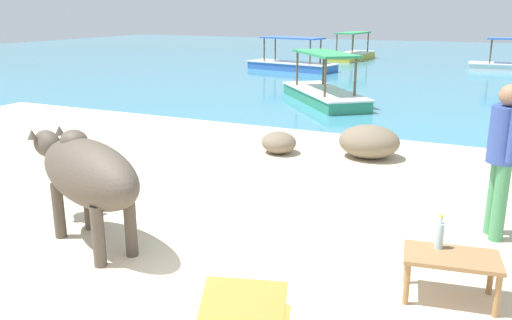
% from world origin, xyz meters
% --- Properties ---
extents(water_surface, '(60.00, 36.00, 0.03)m').
position_xyz_m(water_surface, '(0.00, 22.00, 0.00)').
color(water_surface, teal).
rests_on(water_surface, ground).
extents(cow, '(2.06, 1.19, 1.17)m').
position_xyz_m(cow, '(-1.32, 1.05, 0.81)').
color(cow, '#4C4238').
rests_on(cow, sand_beach).
extents(low_bench_table, '(0.82, 0.56, 0.40)m').
position_xyz_m(low_bench_table, '(2.10, 1.47, 0.37)').
color(low_bench_table, olive).
rests_on(low_bench_table, sand_beach).
extents(bottle, '(0.07, 0.07, 0.30)m').
position_xyz_m(bottle, '(1.98, 1.57, 0.56)').
color(bottle, '#A3C6D1').
rests_on(bottle, low_bench_table).
extents(person_standing, '(0.32, 0.49, 1.62)m').
position_xyz_m(person_standing, '(2.40, 3.00, 0.99)').
color(person_standing, '#428956').
rests_on(person_standing, sand_beach).
extents(shore_rock_medium, '(0.99, 0.88, 0.53)m').
position_xyz_m(shore_rock_medium, '(0.45, 5.55, 0.31)').
color(shore_rock_medium, '#756651').
rests_on(shore_rock_medium, sand_beach).
extents(shore_rock_small, '(0.86, 0.86, 0.36)m').
position_xyz_m(shore_rock_small, '(-0.99, 5.19, 0.22)').
color(shore_rock_small, '#756651').
rests_on(shore_rock_small, sand_beach).
extents(boat_blue, '(3.83, 1.90, 1.29)m').
position_xyz_m(boat_blue, '(-5.45, 17.17, 0.29)').
color(boat_blue, '#3866B7').
rests_on(boat_blue, water_surface).
extents(boat_green, '(3.20, 3.59, 1.29)m').
position_xyz_m(boat_green, '(-1.93, 10.46, 0.29)').
color(boat_green, '#338E66').
rests_on(boat_green, water_surface).
extents(boat_yellow, '(1.48, 3.76, 1.29)m').
position_xyz_m(boat_yellow, '(-4.50, 22.72, 0.29)').
color(boat_yellow, gold).
rests_on(boat_yellow, water_surface).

